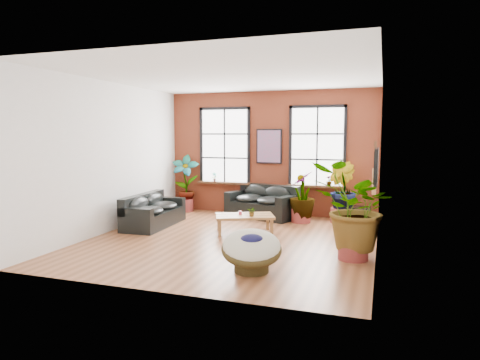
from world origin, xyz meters
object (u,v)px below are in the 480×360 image
Objects in this scene: sofa_back at (263,203)px; papasan_chair at (252,249)px; sofa_left at (152,212)px; coffee_table at (245,217)px.

papasan_chair is at bearing -57.74° from sofa_back.
sofa_back reaches higher than sofa_left.
sofa_back is at bearing 70.21° from coffee_table.
sofa_back is 1.67× the size of papasan_chair.
sofa_back is 1.40× the size of coffee_table.
sofa_left is 1.60× the size of papasan_chair.
papasan_chair is at bearing -93.15° from coffee_table.
sofa_back reaches higher than papasan_chair.
sofa_left is 4.35m from papasan_chair.
sofa_back is 1.04× the size of sofa_left.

